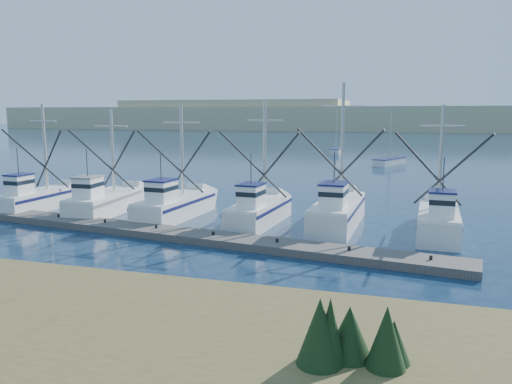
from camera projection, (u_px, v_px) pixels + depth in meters
ground at (258, 281)px, 22.26m from camera, size 500.00×500.00×0.00m
floating_dock at (184, 235)px, 29.77m from camera, size 32.56×6.67×0.43m
dune_ridge at (391, 118)px, 220.32m from camera, size 360.00×60.00×10.00m
trawler_fleet at (222, 208)px, 34.22m from camera, size 31.57×8.83×9.41m
sailboat_near at (389, 162)px, 71.64m from camera, size 4.48×6.88×8.10m
sailboat_far at (335, 151)px, 91.53m from camera, size 2.05×6.39×8.10m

